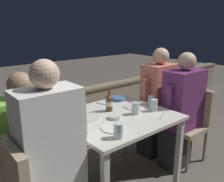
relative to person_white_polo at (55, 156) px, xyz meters
The scene contains 24 objects.
parapet_wall 1.81m from the person_white_polo, 65.50° to the left, with size 9.00×0.18×0.61m.
dining_table 0.76m from the person_white_polo, 14.18° to the left, with size 1.01×0.90×0.74m.
planter_hedge 1.37m from the person_white_polo, 60.43° to the left, with size 0.84×0.47×0.62m.
person_white_polo is the anchor object (origin of this frame).
chair_left_far 0.44m from the person_white_polo, 124.88° to the left, with size 0.42×0.41×0.86m.
person_green_blouse 0.34m from the person_white_polo, 96.79° to the left, with size 0.52×0.26×1.23m.
chair_right_near 1.72m from the person_white_polo, ahead, with size 0.42×0.41×0.86m.
person_purple_stripe 1.52m from the person_white_polo, ahead, with size 0.51×0.26×1.29m.
chair_right_far 1.76m from the person_white_polo, 11.65° to the left, with size 0.42×0.41×0.86m.
person_coral_top 1.56m from the person_white_polo, 13.06° to the left, with size 0.48×0.26×1.31m.
beer_bottle 0.83m from the person_white_polo, 22.79° to the left, with size 0.07×0.07×0.23m.
plate_0 1.05m from the person_white_polo, 13.19° to the left, with size 0.22×0.22×0.01m.
plate_1 0.53m from the person_white_polo, ahead, with size 0.22×0.22×0.01m.
plate_2 0.58m from the person_white_polo, 30.55° to the left, with size 0.20×0.20×0.01m.
bowl_0 1.17m from the person_white_polo, 26.22° to the left, with size 0.15×0.15×0.04m.
bowl_1 0.68m from the person_white_polo, 10.96° to the left, with size 0.11×0.11×0.03m.
glass_cup_0 0.90m from the person_white_polo, ahead, with size 0.07×0.07×0.12m.
glass_cup_1 1.09m from the person_white_polo, ahead, with size 0.07×0.07×0.12m.
glass_cup_2 0.49m from the person_white_polo, 21.51° to the right, with size 0.07×0.07×0.12m.
glass_cup_3 0.36m from the person_white_polo, 34.43° to the left, with size 0.07×0.07×0.08m.
glass_cup_4 1.19m from the person_white_polo, ahead, with size 0.06×0.06×0.11m.
fork_0 0.97m from the person_white_polo, 32.36° to the left, with size 0.06×0.17×0.01m.
fork_1 1.06m from the person_white_polo, ahead, with size 0.16×0.09×0.01m.
fork_2 0.73m from the person_white_polo, 45.20° to the left, with size 0.03×0.17×0.01m.
Camera 1 is at (-1.37, -1.57, 1.56)m, focal length 38.00 mm.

